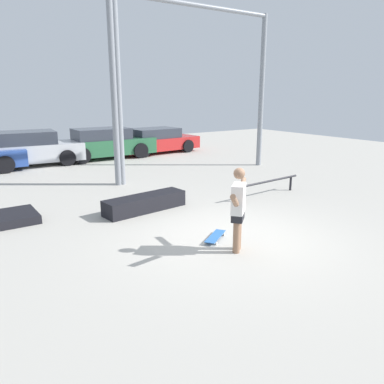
{
  "coord_description": "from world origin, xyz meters",
  "views": [
    {
      "loc": [
        -4.78,
        -5.59,
        2.9
      ],
      "look_at": [
        -0.14,
        1.25,
        0.72
      ],
      "focal_mm": 35.0,
      "sensor_mm": 36.0,
      "label": 1
    }
  ],
  "objects_px": {
    "grind_rail": "(269,184)",
    "parked_car_green": "(105,144)",
    "grind_box": "(145,203)",
    "parked_car_silver": "(31,149)",
    "skateboard": "(215,236)",
    "skateboarder": "(238,206)",
    "parked_car_red": "(157,141)"
  },
  "relations": [
    {
      "from": "grind_rail",
      "to": "parked_car_green",
      "type": "bearing_deg",
      "value": 99.57
    },
    {
      "from": "grind_box",
      "to": "parked_car_silver",
      "type": "height_order",
      "value": "parked_car_silver"
    },
    {
      "from": "skateboard",
      "to": "parked_car_silver",
      "type": "relative_size",
      "value": 0.18
    },
    {
      "from": "skateboarder",
      "to": "grind_box",
      "type": "height_order",
      "value": "skateboarder"
    },
    {
      "from": "grind_rail",
      "to": "parked_car_green",
      "type": "distance_m",
      "value": 9.05
    },
    {
      "from": "grind_rail",
      "to": "parked_car_silver",
      "type": "xyz_separation_m",
      "value": [
        -4.69,
        9.04,
        0.32
      ]
    },
    {
      "from": "skateboarder",
      "to": "parked_car_red",
      "type": "xyz_separation_m",
      "value": [
        4.68,
        11.61,
        -0.28
      ]
    },
    {
      "from": "skateboarder",
      "to": "skateboard",
      "type": "distance_m",
      "value": 1.07
    },
    {
      "from": "parked_car_red",
      "to": "skateboarder",
      "type": "bearing_deg",
      "value": -115.8
    },
    {
      "from": "grind_rail",
      "to": "skateboard",
      "type": "bearing_deg",
      "value": -151.45
    },
    {
      "from": "skateboard",
      "to": "grind_rail",
      "type": "xyz_separation_m",
      "value": [
        3.38,
        1.84,
        0.3
      ]
    },
    {
      "from": "parked_car_silver",
      "to": "parked_car_red",
      "type": "distance_m",
      "value": 5.97
    },
    {
      "from": "skateboarder",
      "to": "grind_box",
      "type": "xyz_separation_m",
      "value": [
        -0.28,
        3.25,
        -0.68
      ]
    },
    {
      "from": "skateboarder",
      "to": "parked_car_green",
      "type": "distance_m",
      "value": 11.6
    },
    {
      "from": "parked_car_red",
      "to": "skateboard",
      "type": "bearing_deg",
      "value": -116.99
    },
    {
      "from": "skateboarder",
      "to": "parked_car_red",
      "type": "relative_size",
      "value": 0.38
    },
    {
      "from": "grind_box",
      "to": "parked_car_red",
      "type": "relative_size",
      "value": 0.51
    },
    {
      "from": "parked_car_green",
      "to": "parked_car_red",
      "type": "height_order",
      "value": "parked_car_green"
    },
    {
      "from": "skateboard",
      "to": "grind_box",
      "type": "bearing_deg",
      "value": 62.17
    },
    {
      "from": "parked_car_silver",
      "to": "skateboard",
      "type": "bearing_deg",
      "value": -78.07
    },
    {
      "from": "skateboard",
      "to": "parked_car_silver",
      "type": "bearing_deg",
      "value": 62.62
    },
    {
      "from": "grind_rail",
      "to": "parked_car_red",
      "type": "bearing_deg",
      "value": 81.94
    },
    {
      "from": "grind_box",
      "to": "grind_rail",
      "type": "relative_size",
      "value": 0.88
    },
    {
      "from": "parked_car_green",
      "to": "grind_rail",
      "type": "bearing_deg",
      "value": -79.36
    },
    {
      "from": "grind_box",
      "to": "parked_car_silver",
      "type": "distance_m",
      "value": 8.39
    },
    {
      "from": "parked_car_green",
      "to": "parked_car_red",
      "type": "distance_m",
      "value": 2.8
    },
    {
      "from": "grind_rail",
      "to": "parked_car_green",
      "type": "relative_size",
      "value": 0.56
    },
    {
      "from": "skateboard",
      "to": "skateboarder",
      "type": "bearing_deg",
      "value": -124.9
    },
    {
      "from": "skateboarder",
      "to": "parked_car_green",
      "type": "bearing_deg",
      "value": 39.62
    },
    {
      "from": "skateboard",
      "to": "grind_rail",
      "type": "height_order",
      "value": "grind_rail"
    },
    {
      "from": "skateboard",
      "to": "parked_car_silver",
      "type": "xyz_separation_m",
      "value": [
        -1.31,
        10.88,
        0.62
      ]
    },
    {
      "from": "parked_car_green",
      "to": "parked_car_red",
      "type": "xyz_separation_m",
      "value": [
        2.79,
        0.17,
        -0.07
      ]
    }
  ]
}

